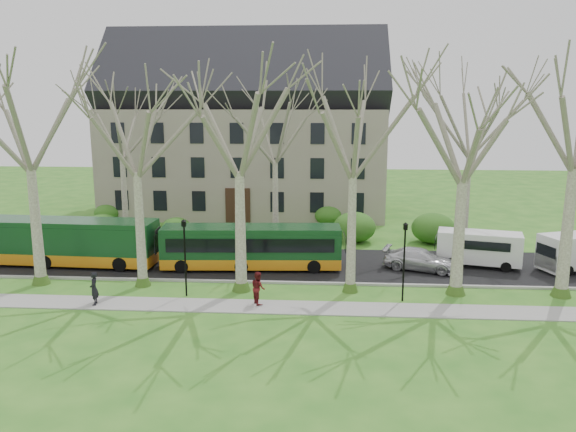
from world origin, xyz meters
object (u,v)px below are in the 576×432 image
(bus_follow, at_px, (251,247))
(pedestrian_b, at_px, (258,288))
(van_a, at_px, (479,249))
(pedestrian_a, at_px, (94,288))
(sedan, at_px, (420,259))
(bus_lead, at_px, (63,241))

(bus_follow, height_order, pedestrian_b, bus_follow)
(van_a, distance_m, pedestrian_b, 15.77)
(bus_follow, relative_size, pedestrian_b, 6.48)
(bus_follow, relative_size, pedestrian_a, 6.39)
(bus_follow, height_order, pedestrian_a, bus_follow)
(sedan, distance_m, pedestrian_a, 19.88)
(bus_follow, bearing_deg, pedestrian_b, -83.00)
(bus_follow, xyz_separation_m, pedestrian_b, (1.20, -6.48, -0.55))
(bus_follow, bearing_deg, pedestrian_a, -139.69)
(van_a, relative_size, pedestrian_a, 2.93)
(sedan, height_order, pedestrian_b, pedestrian_b)
(sedan, height_order, van_a, van_a)
(sedan, bearing_deg, bus_follow, 110.60)
(bus_lead, distance_m, sedan, 23.52)
(bus_lead, height_order, sedan, bus_lead)
(bus_lead, relative_size, pedestrian_b, 7.09)
(sedan, distance_m, van_a, 4.12)
(bus_follow, bearing_deg, sedan, -1.71)
(bus_follow, height_order, van_a, bus_follow)
(bus_lead, bearing_deg, sedan, 3.17)
(sedan, xyz_separation_m, pedestrian_b, (-9.69, -6.82, 0.20))
(bus_lead, bearing_deg, pedestrian_a, -52.39)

